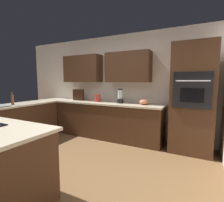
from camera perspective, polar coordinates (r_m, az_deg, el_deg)
ground_plane at (r=3.19m, az=-16.23°, el=-20.39°), size 14.00×14.00×0.00m
wall_back at (r=4.57m, az=0.53°, el=6.40°), size 6.00×0.44×2.60m
lower_cabinets_back at (r=4.42m, az=-1.74°, el=-6.56°), size 2.80×0.60×0.86m
countertop_back at (r=4.34m, az=-1.76°, el=-0.76°), size 2.84×0.64×0.04m
lower_cabinets_side at (r=4.72m, az=-27.95°, el=-6.48°), size 0.60×2.90×0.86m
countertop_side at (r=4.65m, az=-28.25°, el=-1.06°), size 0.64×2.94×0.04m
wall_oven at (r=3.77m, az=25.04°, el=0.70°), size 0.80×0.66×2.17m
blender at (r=4.20m, az=2.71°, el=1.32°), size 0.15×0.15×0.35m
mixing_bowl at (r=4.00m, az=10.54°, el=-0.33°), size 0.22×0.22×0.12m
spice_rack at (r=4.91m, az=-11.03°, el=2.03°), size 0.32×0.11×0.31m
kettle at (r=4.52m, az=-4.80°, el=1.00°), size 0.15×0.15×0.19m
dish_soap_bottle at (r=4.48m, az=-30.06°, el=0.46°), size 0.06×0.06×0.31m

